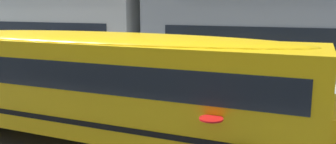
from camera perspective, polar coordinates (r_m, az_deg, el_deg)
ground_plane at (r=10.49m, az=-9.45°, el=-8.24°), size 400.00×400.00×0.00m
sidewalk_far at (r=16.68m, az=4.60°, el=-1.20°), size 120.00×3.00×0.01m
lane_centreline at (r=10.49m, az=-9.45°, el=-8.23°), size 110.00×0.16×0.01m
school_bus at (r=8.62m, az=-10.59°, el=-1.06°), size 12.39×2.95×2.75m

